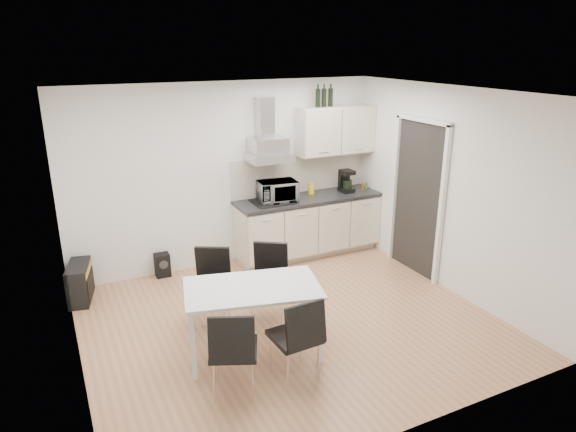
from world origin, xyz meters
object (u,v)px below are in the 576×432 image
chair_near_left (234,350)px  guitar_amp (80,282)px  chair_far_left (211,289)px  dining_table (252,294)px  floor_speaker (162,265)px  chair_near_right (295,337)px  chair_far_right (269,283)px  kitchenette (309,201)px

chair_near_left → guitar_amp: chair_near_left is taller
chair_far_left → dining_table: bearing=134.7°
dining_table → floor_speaker: (-0.43, 2.26, -0.50)m
dining_table → chair_near_right: chair_near_right is taller
chair_near_right → dining_table: bearing=104.3°
chair_far_right → chair_near_left: (-0.84, -1.11, 0.00)m
kitchenette → guitar_amp: bearing=-178.5°
chair_near_left → floor_speaker: 2.80m
chair_near_left → chair_far_left: bearing=105.0°
dining_table → chair_near_right: (0.18, -0.58, -0.23)m
guitar_amp → kitchenette: bearing=14.4°
chair_near_left → chair_near_right: bearing=18.5°
chair_far_left → chair_near_right: 1.38m
dining_table → guitar_amp: 2.55m
chair_far_left → chair_near_left: size_ratio=1.00×
chair_far_right → guitar_amp: size_ratio=1.43×
chair_far_left → guitar_amp: size_ratio=1.43×
kitchenette → chair_near_right: (-1.60, -2.68, -0.39)m
dining_table → guitar_amp: dining_table is taller
chair_near_left → chair_near_right: (0.59, -0.05, 0.00)m
chair_far_left → chair_near_right: same height
chair_near_left → guitar_amp: (-1.11, 2.54, -0.20)m
chair_near_left → guitar_amp: bearing=137.3°
chair_far_left → kitchenette: bearing=-117.2°
kitchenette → floor_speaker: kitchenette is taller
dining_table → chair_far_right: bearing=66.7°
kitchenette → guitar_amp: (-3.30, -0.08, -0.59)m
dining_table → guitar_amp: (-1.51, 2.01, -0.42)m
chair_far_right → chair_near_right: 1.19m
dining_table → chair_far_left: chair_far_left is taller
chair_far_left → guitar_amp: (-1.30, 1.28, -0.20)m
dining_table → chair_near_left: 0.70m
chair_near_left → floor_speaker: bearing=114.2°
guitar_amp → floor_speaker: guitar_amp is taller
dining_table → floor_speaker: size_ratio=4.57×
chair_near_right → floor_speaker: chair_near_right is taller
chair_far_left → floor_speaker: chair_far_left is taller
dining_table → floor_speaker: 2.35m
chair_far_left → floor_speaker: (-0.22, 1.53, -0.28)m
guitar_amp → chair_near_right: bearing=-43.9°
kitchenette → chair_near_left: kitchenette is taller
chair_far_left → floor_speaker: size_ratio=2.69×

